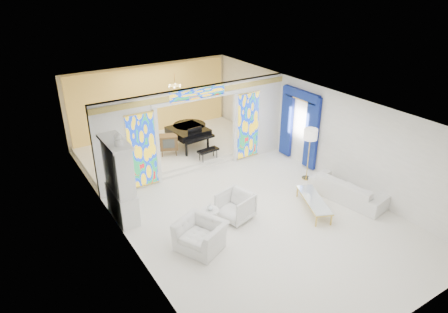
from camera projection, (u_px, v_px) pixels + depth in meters
floor at (229, 195)px, 12.56m from camera, size 12.00×12.00×0.00m
ceiling at (230, 104)px, 11.27m from camera, size 7.00×12.00×0.02m
wall_back at (150, 100)px, 16.49m from camera, size 7.00×0.02×3.00m
wall_front at (407, 267)px, 7.34m from camera, size 7.00×0.02×3.00m
wall_left at (115, 182)px, 10.22m from camera, size 0.02×12.00×3.00m
wall_right at (315, 129)px, 13.61m from camera, size 0.02×12.00×3.00m
partition_wall at (197, 127)px, 13.37m from camera, size 7.00×0.22×3.00m
stained_glass_left at (142, 151)px, 12.46m from camera, size 0.90×0.04×2.40m
stained_glass_right at (248, 126)px, 14.42m from camera, size 0.90×0.04×2.40m
stained_glass_transom at (198, 94)px, 12.79m from camera, size 2.00×0.04×0.34m
alcove_platform at (172, 147)px, 15.65m from camera, size 6.80×3.80×0.18m
gold_curtain_back at (152, 101)px, 16.40m from camera, size 6.70×0.10×2.90m
chandelier at (175, 86)px, 14.61m from camera, size 0.48×0.48×0.30m
blue_drapes at (299, 121)px, 14.06m from camera, size 0.14×1.85×2.65m
china_cabinet at (120, 181)px, 10.96m from camera, size 0.56×1.46×2.72m
armchair_left at (200, 235)px, 10.06m from camera, size 1.39×1.46×0.74m
armchair_right at (236, 206)px, 11.22m from camera, size 1.08×1.06×0.81m
sofa at (348, 189)px, 12.20m from camera, size 1.32×2.48×0.69m
side_table at (210, 216)px, 10.78m from camera, size 0.49×0.49×0.60m
vase at (210, 207)px, 10.66m from camera, size 0.20×0.20×0.17m
coffee_table at (314, 200)px, 11.63m from camera, size 1.16×1.78×0.38m
floor_lamp at (310, 137)px, 12.88m from camera, size 0.58×0.58×1.80m
grand_piano at (189, 130)px, 15.27m from camera, size 1.61×2.52×0.97m
tv_console at (169, 142)px, 14.63m from camera, size 0.78×0.67×0.77m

